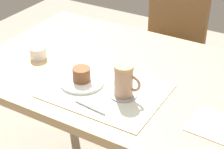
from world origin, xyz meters
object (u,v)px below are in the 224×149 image
object	(u,v)px
pastry	(82,74)
pastry_plate	(82,82)
dining_table	(130,89)
wooden_chair	(167,42)
sugar_bowl	(38,53)
coffee_mug	(124,80)

from	to	relation	value
pastry	pastry_plate	bearing A→B (deg)	0.00
dining_table	pastry	distance (m)	0.24
wooden_chair	sugar_bowl	size ratio (longest dim) A/B	13.46
pastry_plate	pastry	world-z (taller)	pastry
wooden_chair	pastry	world-z (taller)	wooden_chair
pastry_plate	coffee_mug	bearing A→B (deg)	2.08
pastry_plate	sugar_bowl	bearing A→B (deg)	164.52
sugar_bowl	coffee_mug	bearing A→B (deg)	-8.74
dining_table	wooden_chair	bearing A→B (deg)	101.34
dining_table	pastry_plate	bearing A→B (deg)	-126.06
dining_table	wooden_chair	distance (m)	0.80
pastry	coffee_mug	size ratio (longest dim) A/B	0.56
sugar_bowl	pastry	bearing A→B (deg)	-15.48
wooden_chair	coffee_mug	size ratio (longest dim) A/B	7.77
wooden_chair	pastry	xyz separation A→B (m)	(0.03, -0.94, 0.28)
dining_table	wooden_chair	world-z (taller)	wooden_chair
pastry_plate	coffee_mug	distance (m)	0.19
wooden_chair	pastry	size ratio (longest dim) A/B	13.89
coffee_mug	sugar_bowl	distance (m)	0.47
dining_table	coffee_mug	bearing A→B (deg)	-69.98
wooden_chair	sugar_bowl	distance (m)	0.93
wooden_chair	coffee_mug	bearing A→B (deg)	108.30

